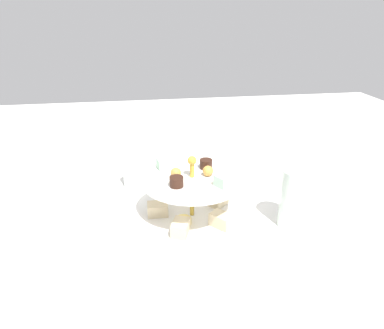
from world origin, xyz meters
name	(u,v)px	position (x,y,z in m)	size (l,w,h in m)	color
ground_plane	(192,218)	(0.00, 0.00, 0.00)	(2.40, 2.40, 0.00)	white
tiered_serving_stand	(192,201)	(0.00, 0.00, 0.05)	(0.28, 0.28, 0.16)	white
water_glass_tall_right	(295,199)	(0.06, 0.22, 0.07)	(0.07, 0.07, 0.14)	silver
water_glass_short_left	(135,173)	(-0.19, -0.13, 0.04)	(0.06, 0.06, 0.08)	silver
teacup_with_saucer	(175,167)	(-0.24, -0.01, 0.02)	(0.09, 0.09, 0.05)	white
butter_knife_left	(201,310)	(0.28, -0.03, 0.00)	(0.17, 0.01, 0.00)	silver
butter_knife_right	(244,175)	(-0.21, 0.19, 0.00)	(0.17, 0.01, 0.00)	silver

